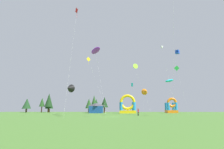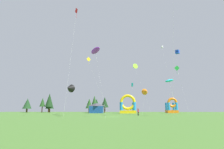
{
  "view_description": "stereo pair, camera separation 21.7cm",
  "coord_description": "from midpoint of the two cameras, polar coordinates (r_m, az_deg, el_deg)",
  "views": [
    {
      "loc": [
        2.03,
        -39.39,
        1.69
      ],
      "look_at": [
        0.0,
        9.36,
        11.05
      ],
      "focal_mm": 28.67,
      "sensor_mm": 36.0,
      "label": 1
    },
    {
      "loc": [
        2.25,
        -39.38,
        1.69
      ],
      "look_at": [
        0.0,
        9.36,
        11.05
      ],
      "focal_mm": 28.67,
      "sensor_mm": 36.0,
      "label": 2
    }
  ],
  "objects": [
    {
      "name": "tree_row_4",
      "position": [
        82.17,
        -7.46,
        -9.17
      ],
      "size": [
        3.16,
        3.16,
        6.18
      ],
      "color": "#4C331E",
      "rests_on": "ground_plane"
    },
    {
      "name": "kite_yellow_diamond",
      "position": [
        59.32,
        -7.66,
        4.63
      ],
      "size": [
        7.16,
        0.91,
        18.11
      ],
      "color": "yellow",
      "rests_on": "ground_plane"
    },
    {
      "name": "tree_row_3",
      "position": [
        90.04,
        -19.37,
        -8.39
      ],
      "size": [
        3.69,
        3.69,
        7.59
      ],
      "color": "#4C331E",
      "rests_on": "ground_plane"
    },
    {
      "name": "kite_teal_box",
      "position": [
        63.97,
        6.32,
        -3.29
      ],
      "size": [
        2.32,
        0.58,
        10.66
      ],
      "color": "#0C7F7A",
      "rests_on": "ground_plane"
    },
    {
      "name": "kite_white_box",
      "position": [
        75.37,
        15.55,
        8.38
      ],
      "size": [
        2.4,
        6.96,
        26.57
      ],
      "color": "white",
      "rests_on": "ground_plane"
    },
    {
      "name": "kite_cyan_parafoil",
      "position": [
        45.44,
        17.7,
        -1.9
      ],
      "size": [
        3.41,
        2.41,
        9.06
      ],
      "color": "#19B7CC",
      "rests_on": "ground_plane"
    },
    {
      "name": "inflatable_orange_dome",
      "position": [
        76.08,
        18.34,
        -9.95
      ],
      "size": [
        4.12,
        4.5,
        6.03
      ],
      "color": "orange",
      "rests_on": "ground_plane"
    },
    {
      "name": "inflatable_yellow_castle",
      "position": [
        67.86,
        4.89,
        -10.17
      ],
      "size": [
        6.0,
        4.39,
        6.94
      ],
      "color": "yellow",
      "rests_on": "ground_plane"
    },
    {
      "name": "ground_plane",
      "position": [
        39.48,
        -0.74,
        -13.31
      ],
      "size": [
        120.0,
        120.0,
        0.0
      ],
      "primitive_type": "plane",
      "color": "#47752D"
    },
    {
      "name": "kite_black_delta",
      "position": [
        52.68,
        -13.57,
        -4.25
      ],
      "size": [
        3.13,
        2.72,
        8.66
      ],
      "color": "black",
      "rests_on": "ground_plane"
    },
    {
      "name": "tree_row_2",
      "position": [
        89.5,
        -19.55,
        -7.73
      ],
      "size": [
        3.56,
        3.56,
        8.8
      ],
      "color": "#4C331E",
      "rests_on": "ground_plane"
    },
    {
      "name": "kite_lime_delta",
      "position": [
        43.77,
        7.01,
        2.37
      ],
      "size": [
        5.06,
        2.86,
        12.38
      ],
      "color": "#8CD826",
      "rests_on": "ground_plane"
    },
    {
      "name": "kite_orange_delta",
      "position": [
        56.18,
        10.51,
        -5.32
      ],
      "size": [
        2.4,
        2.32,
        7.99
      ],
      "color": "orange",
      "rests_on": "ground_plane"
    },
    {
      "name": "tree_row_6",
      "position": [
        83.44,
        -5.11,
        -9.26
      ],
      "size": [
        3.03,
        3.03,
        6.09
      ],
      "color": "#4C331E",
      "rests_on": "ground_plane"
    },
    {
      "name": "person_left_edge",
      "position": [
        45.22,
        8.22,
        -11.56
      ],
      "size": [
        0.32,
        0.32,
        1.76
      ],
      "rotation": [
        0.0,
        0.0,
        6.21
      ],
      "color": "black",
      "rests_on": "ground_plane"
    },
    {
      "name": "tree_row_7",
      "position": [
        81.03,
        -2.5,
        -8.86
      ],
      "size": [
        3.35,
        3.35,
        6.84
      ],
      "color": "#4C331E",
      "rests_on": "ground_plane"
    },
    {
      "name": "tree_row_5",
      "position": [
        83.09,
        -5.81,
        -8.58
      ],
      "size": [
        3.07,
        3.07,
        7.67
      ],
      "color": "#4C331E",
      "rests_on": "ground_plane"
    },
    {
      "name": "kite_green_diamond",
      "position": [
        59.26,
        19.8,
        1.76
      ],
      "size": [
        2.7,
        2.17,
        14.65
      ],
      "color": "green",
      "rests_on": "ground_plane"
    },
    {
      "name": "tree_row_0",
      "position": [
        92.7,
        -25.59,
        -8.37
      ],
      "size": [
        3.97,
        3.97,
        6.42
      ],
      "color": "#4C331E",
      "rests_on": "ground_plane"
    },
    {
      "name": "festival_tent",
      "position": [
        71.15,
        -5.18,
        -10.61
      ],
      "size": [
        5.17,
        3.65,
        3.89
      ],
      "color": "#19478C",
      "rests_on": "ground_plane"
    },
    {
      "name": "kite_blue_box",
      "position": [
        49.73,
        19.98,
        6.73
      ],
      "size": [
        3.92,
        3.02,
        16.66
      ],
      "color": "blue",
      "rests_on": "ground_plane"
    },
    {
      "name": "kite_purple_parafoil",
      "position": [
        39.99,
        -5.4,
        7.61
      ],
      "size": [
        4.32,
        5.9,
        15.1
      ],
      "color": "purple",
      "rests_on": "ground_plane"
    },
    {
      "name": "kite_red_diamond",
      "position": [
        42.45,
        -11.24,
        18.96
      ],
      "size": [
        0.99,
        4.87,
        23.43
      ],
      "color": "red",
      "rests_on": "ground_plane"
    },
    {
      "name": "tree_row_1",
      "position": [
        91.88,
        -21.47,
        -8.24
      ],
      "size": [
        2.54,
        2.54,
        6.84
      ],
      "color": "#4C331E",
      "rests_on": "ground_plane"
    }
  ]
}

